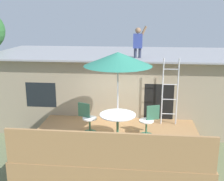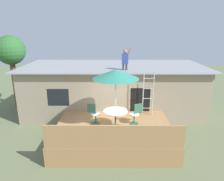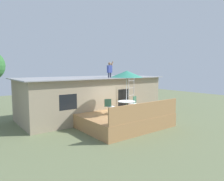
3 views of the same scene
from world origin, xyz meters
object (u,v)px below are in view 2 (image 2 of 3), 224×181
at_px(patio_chair_right, 136,114).
at_px(step_ladder, 148,94).
at_px(backyard_tree, 11,52).
at_px(patio_umbrella, 116,74).
at_px(person_figure, 125,58).
at_px(patio_chair_left, 94,114).
at_px(patio_table, 116,114).

bearing_deg(patio_chair_right, step_ladder, -145.14).
bearing_deg(backyard_tree, patio_umbrella, -35.89).
distance_m(step_ladder, person_figure, 2.16).
relative_size(patio_chair_left, backyard_tree, 0.20).
xyz_separation_m(patio_table, step_ladder, (1.59, 1.31, 0.51)).
bearing_deg(backyard_tree, step_ladder, -22.66).
height_order(patio_chair_right, backyard_tree, backyard_tree).
bearing_deg(patio_chair_left, step_ladder, 41.28).
xyz_separation_m(patio_umbrella, patio_chair_left, (-0.95, 0.36, -1.89)).
height_order(patio_table, person_figure, person_figure).
bearing_deg(backyard_tree, patio_chair_left, -38.07).
distance_m(patio_umbrella, backyard_tree, 7.97).
distance_m(step_ladder, patio_chair_left, 2.79).
relative_size(step_ladder, backyard_tree, 0.48).
height_order(step_ladder, patio_chair_right, step_ladder).
relative_size(step_ladder, patio_chair_right, 2.39).
height_order(person_figure, patio_chair_left, person_figure).
relative_size(patio_chair_left, patio_chair_right, 1.00).
bearing_deg(step_ladder, person_figure, 136.01).
bearing_deg(patio_table, step_ladder, 39.55).
distance_m(patio_chair_left, patio_chair_right, 1.86).
bearing_deg(patio_chair_right, backyard_tree, -50.75).
height_order(step_ladder, backyard_tree, backyard_tree).
xyz_separation_m(patio_table, patio_chair_left, (-0.95, 0.36, -0.13)).
height_order(patio_umbrella, patio_chair_left, patio_umbrella).
relative_size(patio_umbrella, patio_chair_left, 2.76).
distance_m(patio_table, patio_chair_left, 1.03).
bearing_deg(patio_umbrella, patio_chair_right, 20.26).
height_order(person_figure, backyard_tree, backyard_tree).
relative_size(patio_table, person_figure, 0.94).
relative_size(patio_umbrella, backyard_tree, 0.56).
bearing_deg(patio_chair_right, patio_umbrella, -0.00).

